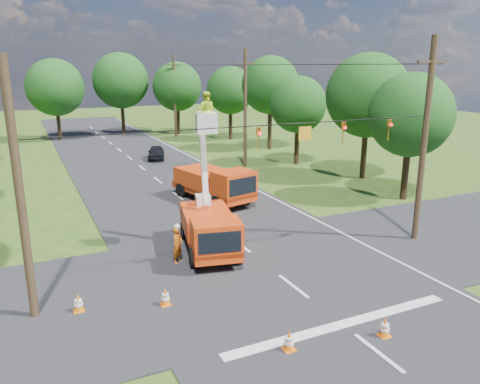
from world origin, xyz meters
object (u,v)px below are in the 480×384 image
distant_car (156,153)px  traffic_cone_4 (165,297)px  ground_worker (178,245)px  tree_right_b (368,96)px  traffic_cone_5 (78,303)px  pole_right_near (424,140)px  pole_left (20,194)px  second_truck (215,183)px  tree_right_e (230,90)px  tree_far_c (177,87)px  pole_right_far (175,95)px  tree_right_d (270,85)px  traffic_cone_3 (231,202)px  tree_right_c (298,105)px  tree_far_a (55,88)px  tree_right_a (411,115)px  traffic_cone_2 (228,220)px  bucket_truck (209,220)px  tree_far_b (121,81)px  traffic_cone_0 (289,340)px  pole_right_mid (245,108)px  traffic_cone_1 (385,327)px

distant_car → traffic_cone_4: size_ratio=5.27×
ground_worker → tree_right_b: bearing=-12.5°
traffic_cone_5 → pole_right_near: 17.22m
pole_left → second_truck: bearing=43.4°
tree_right_e → tree_far_c: bearing=121.6°
pole_right_far → tree_right_d: (6.30, -13.00, 1.57)m
traffic_cone_3 → tree_right_c: size_ratio=0.09×
tree_far_c → tree_right_c: bearing=-80.9°
pole_right_far → tree_right_d: size_ratio=1.03×
traffic_cone_5 → tree_far_a: 43.87m
tree_right_a → traffic_cone_5: bearing=-163.5°
traffic_cone_5 → tree_right_c: bearing=42.4°
traffic_cone_4 → tree_right_b: (20.07, 13.26, 6.08)m
second_truck → tree_right_b: bearing=-7.3°
traffic_cone_2 → tree_right_b: (14.37, 6.04, 6.08)m
second_truck → tree_right_d: (13.01, 16.32, 5.43)m
traffic_cone_5 → tree_far_c: (17.54, 42.37, 5.70)m
tree_right_b → tree_far_a: bearing=122.8°
bucket_truck → pole_left: (-7.86, -2.94, 2.89)m
traffic_cone_5 → tree_right_c: 29.17m
traffic_cone_5 → tree_right_b: (23.04, 12.37, 6.08)m
distant_car → tree_far_b: size_ratio=0.36×
traffic_cone_0 → traffic_cone_2: (3.04, 11.63, 0.00)m
ground_worker → traffic_cone_2: (4.06, 3.65, -0.49)m
traffic_cone_5 → traffic_cone_4: bearing=-16.7°
traffic_cone_2 → tree_right_c: size_ratio=0.09×
second_truck → pole_right_near: size_ratio=0.68×
pole_right_far → tree_far_c: size_ratio=1.09×
second_truck → tree_right_a: 13.32m
traffic_cone_4 → tree_right_d: (19.87, 28.26, 6.32)m
tree_right_a → traffic_cone_0: bearing=-143.7°
tree_far_a → tree_far_c: 14.53m
traffic_cone_5 → pole_right_mid: bearing=50.9°
pole_right_mid → pole_left: (-18.00, -20.00, -0.61)m
pole_left → tree_right_b: 27.35m
bucket_truck → distant_car: 23.92m
tree_right_c → pole_left: bearing=-140.1°
traffic_cone_3 → pole_right_mid: bearing=60.1°
pole_left → traffic_cone_1: bearing=-31.6°
bucket_truck → tree_far_b: (4.64, 42.06, 5.20)m
distant_car → tree_far_c: bearing=82.2°
traffic_cone_5 → tree_right_e: tree_right_e is taller
traffic_cone_4 → pole_right_mid: 25.67m
traffic_cone_3 → pole_right_far: bearing=78.5°
tree_right_b → tree_right_d: size_ratio=1.00×
second_truck → traffic_cone_1: bearing=-106.3°
pole_right_near → tree_far_c: 42.02m
tree_far_c → distant_car: bearing=-115.1°
traffic_cone_2 → ground_worker: bearing=-138.1°
ground_worker → pole_right_far: 39.76m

